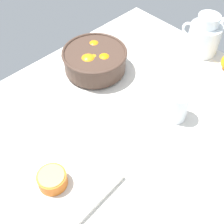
{
  "coord_description": "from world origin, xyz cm",
  "views": [
    {
      "loc": [
        -46.42,
        -47.06,
        85.21
      ],
      "look_at": [
        -0.11,
        0.81,
        8.28
      ],
      "focal_mm": 49.04,
      "sensor_mm": 36.0,
      "label": 1
    }
  ],
  "objects_px": {
    "juice_pitcher": "(204,38)",
    "juice_glass": "(177,107)",
    "orange_half_0": "(52,179)",
    "fruit_bowl": "(95,60)",
    "cutting_board": "(60,187)"
  },
  "relations": [
    {
      "from": "fruit_bowl",
      "to": "orange_half_0",
      "type": "distance_m",
      "value": 0.54
    },
    {
      "from": "juice_pitcher",
      "to": "juice_glass",
      "type": "xyz_separation_m",
      "value": [
        -0.39,
        -0.16,
        -0.02
      ]
    },
    {
      "from": "juice_pitcher",
      "to": "cutting_board",
      "type": "xyz_separation_m",
      "value": [
        -0.86,
        -0.1,
        -0.06
      ]
    },
    {
      "from": "juice_glass",
      "to": "cutting_board",
      "type": "height_order",
      "value": "juice_glass"
    },
    {
      "from": "juice_glass",
      "to": "orange_half_0",
      "type": "xyz_separation_m",
      "value": [
        -0.48,
        0.08,
        -0.01
      ]
    },
    {
      "from": "fruit_bowl",
      "to": "orange_half_0",
      "type": "relative_size",
      "value": 2.98
    },
    {
      "from": "juice_glass",
      "to": "fruit_bowl",
      "type": "bearing_deg",
      "value": 95.38
    },
    {
      "from": "fruit_bowl",
      "to": "juice_pitcher",
      "type": "xyz_separation_m",
      "value": [
        0.42,
        -0.23,
        0.01
      ]
    },
    {
      "from": "juice_pitcher",
      "to": "cutting_board",
      "type": "bearing_deg",
      "value": -173.43
    },
    {
      "from": "fruit_bowl",
      "to": "orange_half_0",
      "type": "bearing_deg",
      "value": -145.4
    },
    {
      "from": "cutting_board",
      "to": "juice_glass",
      "type": "bearing_deg",
      "value": -7.25
    },
    {
      "from": "juice_glass",
      "to": "cutting_board",
      "type": "bearing_deg",
      "value": 172.75
    },
    {
      "from": "fruit_bowl",
      "to": "juice_glass",
      "type": "distance_m",
      "value": 0.39
    },
    {
      "from": "orange_half_0",
      "to": "juice_glass",
      "type": "bearing_deg",
      "value": -9.57
    },
    {
      "from": "orange_half_0",
      "to": "juice_pitcher",
      "type": "bearing_deg",
      "value": 5.14
    }
  ]
}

